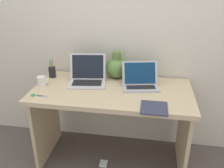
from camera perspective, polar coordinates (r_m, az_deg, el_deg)
ground_plane at (r=2.48m, az=0.00°, el=-17.01°), size 6.00×6.00×0.00m
back_wall at (r=2.27m, az=1.54°, el=13.21°), size 4.40×0.04×2.40m
desk at (r=2.14m, az=0.00°, el=-5.36°), size 1.35×0.66×0.75m
laptop_left at (r=2.19m, az=-5.76°, el=2.02°), size 0.35×0.29×0.25m
laptop_right at (r=2.11m, az=6.61°, el=0.86°), size 0.34×0.27×0.21m
green_vase at (r=2.27m, az=1.10°, el=3.97°), size 0.20×0.20×0.25m
notebook_stack at (r=1.80m, az=9.83°, el=-5.54°), size 0.20×0.20×0.01m
coffee_mug at (r=2.21m, az=-16.12°, el=0.69°), size 0.11×0.07×0.08m
pen_cup at (r=2.36m, az=-13.85°, el=2.84°), size 0.06×0.06×0.19m
scissors at (r=2.05m, az=-17.32°, el=-2.57°), size 0.15×0.05×0.01m
power_brick at (r=2.41m, az=-1.97°, el=-18.13°), size 0.07×0.07×0.03m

